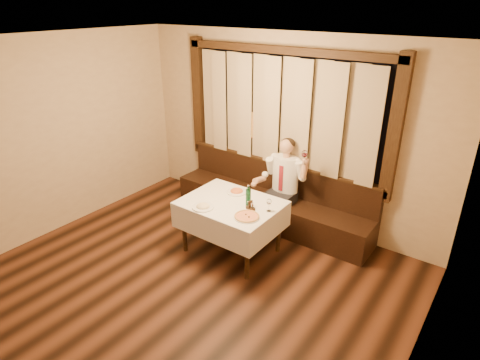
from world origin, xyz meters
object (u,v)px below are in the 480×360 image
Objects in this scene: banquette at (271,203)px; pasta_red at (237,190)px; pizza at (247,216)px; pasta_cream at (203,205)px; dining_table at (231,209)px; green_bottle at (248,198)px; seated_man at (283,179)px; cruet_caddy at (250,206)px.

banquette reaches higher than pasta_red.
pizza is 1.16× the size of pasta_cream.
green_bottle is at bearing 5.13° from dining_table.
banquette is at bearing 159.48° from seated_man.
cruet_caddy is (0.43, -0.30, 0.01)m from pasta_red.
seated_man is at bearing 71.10° from pasta_cream.
banquette is at bearing 122.99° from cruet_caddy.
pasta_cream is at bearing -120.45° from dining_table.
dining_table is 0.91× the size of seated_man.
pasta_red is 0.20× the size of seated_man.
seated_man is at bearing 75.70° from dining_table.
cruet_caddy is at bearing -72.83° from banquette.
pizza is 0.61m from pasta_cream.
banquette is 1.08m from dining_table.
dining_table is 0.41m from pasta_cream.
pasta_cream is 0.20× the size of seated_man.
dining_table is at bearing -67.91° from pasta_red.
pizza is 1.16m from seated_man.
pasta_cream is at bearing -168.35° from pizza.
banquette reaches higher than pizza.
pizza is at bearing -51.85° from cruet_caddy.
pasta_cream is (-0.08, -0.61, -0.00)m from pasta_red.
banquette is 1.18m from green_bottle.
banquette reaches higher than cruet_caddy.
cruet_caddy is at bearing -84.95° from seated_man.
pasta_red is (-0.51, 0.49, 0.02)m from pizza.
cruet_caddy reaches higher than dining_table.
pasta_cream is at bearing -108.90° from seated_man.
seated_man is (0.24, -0.09, 0.50)m from banquette.
cruet_caddy is (-0.08, 0.19, 0.03)m from pizza.
pizza is at bearing 11.65° from pasta_cream.
pasta_red is 0.46m from green_bottle.
green_bottle is (0.37, -0.25, 0.09)m from pasta_red.
green_bottle is 0.22× the size of seated_man.
banquette is 2.52× the size of dining_table.
seated_man is (0.24, 0.93, 0.16)m from dining_table.
green_bottle is 0.12m from cruet_caddy.
cruet_caddy is at bearing -3.66° from dining_table.
banquette is 0.56m from seated_man.
cruet_caddy is at bearing 31.11° from pasta_cream.
green_bottle is 2.36× the size of cruet_caddy.
banquette is at bearing 104.48° from green_bottle.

